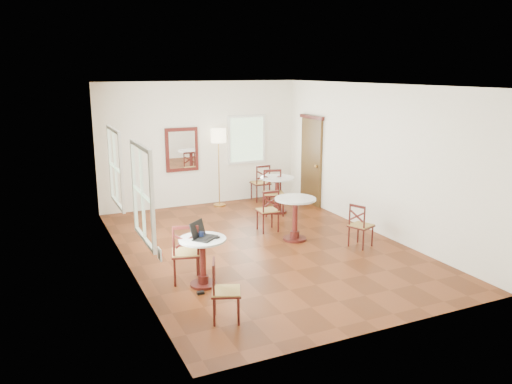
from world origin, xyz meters
The scene contains 17 objects.
ground centered at (0.00, 0.00, 0.00)m, with size 7.00×7.00×0.00m, color #5B270F.
room_shell centered at (-0.06, 0.27, 1.89)m, with size 5.02×7.02×3.01m.
cafe_table_near centered at (-1.60, -1.22, 0.48)m, with size 0.73×0.73×0.77m.
cafe_table_mid centered at (0.75, 0.10, 0.52)m, with size 0.80×0.80×0.85m.
cafe_table_back centered at (1.34, 2.03, 0.52)m, with size 0.79×0.79×0.84m.
chair_near_a centered at (-1.79, -0.97, 0.48)m, with size 0.55×0.55×0.97m.
chair_near_b centered at (-1.70, -2.41, 0.42)m, with size 0.50×0.50×0.84m.
chair_mid_a centered at (0.52, 0.83, 0.44)m, with size 0.43×0.43×0.88m.
chair_mid_b centered at (1.67, -0.76, 0.42)m, with size 0.50×0.50×0.84m.
chair_back_a centered at (1.46, 3.18, 0.47)m, with size 0.44×0.44×0.94m.
chair_back_b centered at (1.18, 1.92, 0.51)m, with size 0.59×0.59×1.02m.
floor_lamp centered at (0.32, 3.15, 1.60)m, with size 0.37×0.37×1.89m.
laptop centered at (-1.60, -1.21, 0.83)m, with size 0.47×0.47×0.26m.
mouse centered at (-1.39, -1.31, 0.79)m, with size 0.10×0.06×0.04m, color black.
navy_mug centered at (-1.59, -1.18, 0.81)m, with size 0.12×0.08×0.09m.
water_glass centered at (-1.62, -1.18, 0.81)m, with size 0.06×0.06×0.09m, color white.
power_adapter centered at (-1.74, -1.50, 0.02)m, with size 0.11×0.06×0.04m, color black.
Camera 1 is at (-3.93, -8.24, 3.26)m, focal length 35.77 mm.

